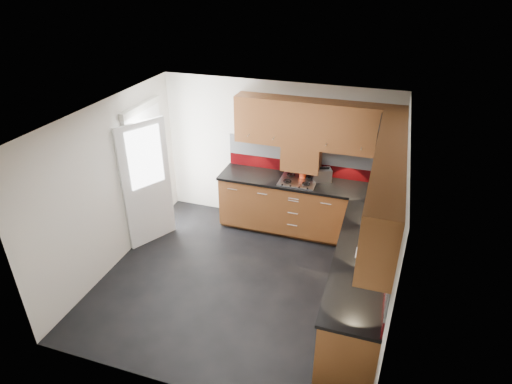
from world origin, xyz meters
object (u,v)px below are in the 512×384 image
(gas_hob, at_px, (298,181))
(food_processor, at_px, (373,196))
(toaster, at_px, (322,175))
(utensil_pot, at_px, (303,173))

(gas_hob, bearing_deg, food_processor, -18.58)
(food_processor, bearing_deg, toaster, 146.74)
(gas_hob, xyz_separation_m, utensil_pot, (0.04, 0.12, 0.08))
(utensil_pot, distance_m, toaster, 0.30)
(utensil_pot, height_order, food_processor, utensil_pot)
(utensil_pot, xyz_separation_m, toaster, (0.30, 0.02, 0.01))
(gas_hob, relative_size, food_processor, 1.90)
(gas_hob, height_order, toaster, toaster)
(toaster, xyz_separation_m, food_processor, (0.82, -0.53, 0.04))
(gas_hob, relative_size, toaster, 1.72)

